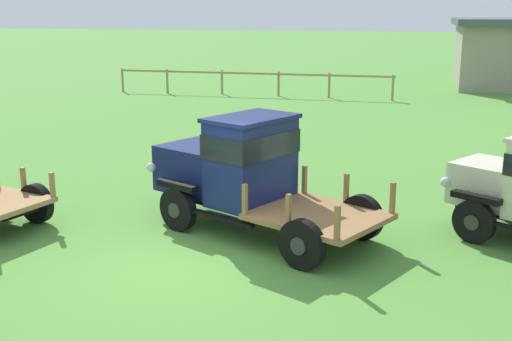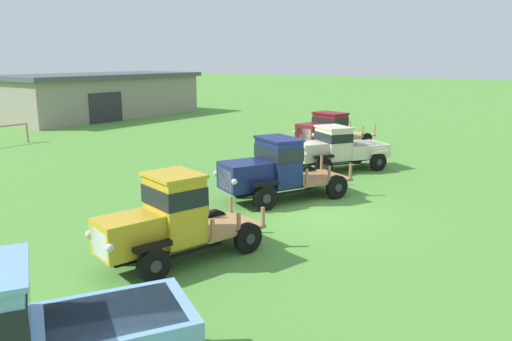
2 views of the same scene
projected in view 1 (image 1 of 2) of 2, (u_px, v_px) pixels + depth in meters
The scene contains 3 objects.
ground_plane at pixel (182, 264), 11.12m from camera, with size 240.00×240.00×0.00m, color #518E38.
paddock_fence at pixel (250, 78), 32.50m from camera, with size 14.29×0.59×1.25m.
vintage_truck_midrow_center at pixel (242, 171), 12.73m from camera, with size 5.21×3.76×2.31m.
Camera 1 is at (3.77, -9.76, 4.31)m, focal length 45.00 mm.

